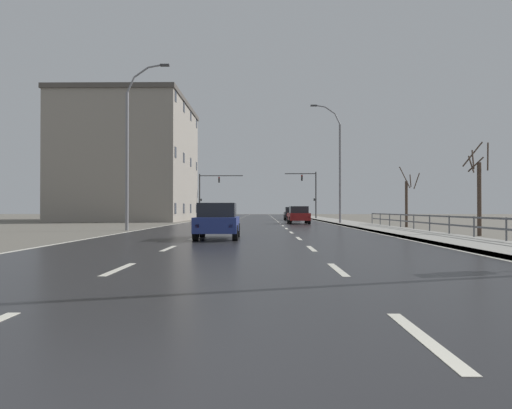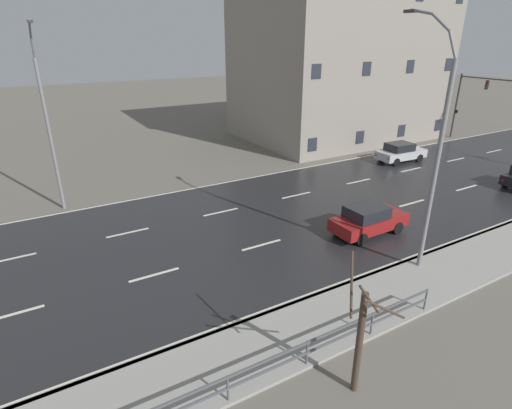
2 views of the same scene
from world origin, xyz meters
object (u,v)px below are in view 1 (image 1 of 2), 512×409
car_far_right (218,214)px  car_near_left (299,215)px  traffic_signal_left (208,189)px  street_lamp_midground (338,166)px  car_mid_centre (218,221)px  traffic_signal_right (311,189)px  car_near_right (292,213)px  brick_building (131,161)px  street_lamp_left_bank (130,149)px

car_far_right → car_near_left: 14.34m
traffic_signal_left → car_near_left: 25.66m
street_lamp_midground → car_mid_centre: bearing=-111.9°
traffic_signal_right → car_near_right: 8.08m
traffic_signal_left → car_far_right: traffic_signal_left is taller
car_near_right → car_near_left: bearing=-91.3°
street_lamp_midground → traffic_signal_left: size_ratio=1.71×
traffic_signal_right → car_near_left: size_ratio=1.53×
traffic_signal_left → brick_building: bearing=-128.7°
street_lamp_midground → traffic_signal_left: 27.45m
car_near_right → brick_building: (-18.91, -1.24, 6.12)m
traffic_signal_right → traffic_signal_left: (-13.95, 1.80, 0.07)m
street_lamp_midground → brick_building: bearing=148.2°
car_near_left → brick_building: (-18.60, 13.25, 6.12)m
traffic_signal_right → car_far_right: traffic_signal_right is taller
car_mid_centre → street_lamp_left_bank: bearing=125.1°
car_mid_centre → car_far_right: same height
traffic_signal_right → brick_building: 23.45m
traffic_signal_right → traffic_signal_left: 14.07m
street_lamp_left_bank → traffic_signal_left: street_lamp_left_bank is taller
street_lamp_midground → car_far_right: street_lamp_midground is taller
traffic_signal_left → car_near_right: traffic_signal_left is taller
car_far_right → car_near_left: same height
street_lamp_midground → traffic_signal_left: street_lamp_midground is taller
car_near_right → brick_building: size_ratio=0.22×
car_mid_centre → car_near_left: size_ratio=1.00×
street_lamp_midground → car_near_left: size_ratio=2.57×
street_lamp_midground → street_lamp_left_bank: (-14.83, -12.91, -0.14)m
car_near_left → street_lamp_left_bank: bearing=-131.2°
street_lamp_left_bank → car_near_left: bearing=49.5°
traffic_signal_right → car_far_right: (-11.55, -9.59, -3.26)m
traffic_signal_left → car_far_right: bearing=-78.1°
street_lamp_midground → car_mid_centre: (-8.62, -21.45, -4.35)m
traffic_signal_right → traffic_signal_left: traffic_signal_right is taller
traffic_signal_left → brick_building: 12.91m
traffic_signal_right → car_far_right: 15.36m
street_lamp_left_bank → car_near_left: street_lamp_left_bank is taller
traffic_signal_left → car_mid_centre: traffic_signal_left is taller
brick_building → street_lamp_midground: bearing=-31.8°
car_far_right → car_near_left: (8.31, -11.69, 0.00)m
car_mid_centre → car_near_left: bearing=75.8°
traffic_signal_right → car_far_right: bearing=-140.3°
street_lamp_midground → car_near_right: 15.84m
street_lamp_left_bank → car_mid_centre: (6.21, -8.54, -4.21)m
car_near_left → traffic_signal_right: bearing=80.6°
car_far_right → brick_building: size_ratio=0.23×
car_mid_centre → car_far_right: (-3.14, 33.56, 0.00)m
street_lamp_left_bank → traffic_signal_left: 36.43m
brick_building → traffic_signal_right: bearing=20.2°
car_mid_centre → traffic_signal_left: bearing=96.1°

